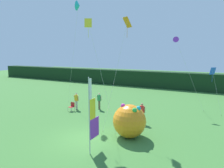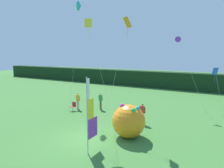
% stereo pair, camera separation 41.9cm
% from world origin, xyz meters
% --- Properties ---
extents(ground_plane, '(120.00, 120.00, 0.00)m').
position_xyz_m(ground_plane, '(0.00, 0.00, 0.00)').
color(ground_plane, '#3D7533').
extents(distant_treeline, '(80.00, 2.40, 2.76)m').
position_xyz_m(distant_treeline, '(0.00, 23.38, 1.38)').
color(distant_treeline, black).
rests_on(distant_treeline, ground).
extents(banner_flag, '(0.06, 1.03, 4.50)m').
position_xyz_m(banner_flag, '(1.42, -1.35, 2.16)').
color(banner_flag, '#B7B7BC').
rests_on(banner_flag, ground).
extents(person_near_banner, '(0.55, 0.48, 1.74)m').
position_xyz_m(person_near_banner, '(-5.14, 5.59, 0.93)').
color(person_near_banner, '#B7B2A3').
rests_on(person_near_banner, ground).
extents(person_mid_field, '(0.55, 0.48, 1.75)m').
position_xyz_m(person_mid_field, '(-3.02, 6.70, 0.94)').
color(person_mid_field, brown).
rests_on(person_mid_field, ground).
extents(person_far_left, '(0.55, 0.48, 1.72)m').
position_xyz_m(person_far_left, '(2.36, 4.70, 0.92)').
color(person_far_left, brown).
rests_on(person_far_left, ground).
extents(inflatable_balloon, '(2.31, 2.31, 2.38)m').
position_xyz_m(inflatable_balloon, '(2.51, 1.63, 1.16)').
color(inflatable_balloon, orange).
rests_on(inflatable_balloon, ground).
extents(folding_chair, '(0.51, 0.51, 0.89)m').
position_xyz_m(folding_chair, '(-5.19, 4.89, 0.51)').
color(folding_chair, '#BCBCC1').
rests_on(folding_chair, ground).
extents(kite_blue_diamond_0, '(1.32, 0.96, 4.49)m').
position_xyz_m(kite_blue_diamond_0, '(7.36, 10.81, 3.92)').
color(kite_blue_diamond_0, brown).
rests_on(kite_blue_diamond_0, ground).
extents(kite_purple_delta_1, '(3.36, 0.38, 7.53)m').
position_xyz_m(kite_purple_delta_1, '(3.76, 10.82, 7.15)').
color(kite_purple_delta_1, brown).
rests_on(kite_purple_delta_1, ground).
extents(kite_cyan_delta_2, '(3.60, 2.41, 10.92)m').
position_xyz_m(kite_cyan_delta_2, '(-4.82, 5.86, 10.41)').
color(kite_cyan_delta_2, brown).
rests_on(kite_cyan_delta_2, ground).
extents(kite_yellow_diamond_3, '(2.08, 1.18, 8.36)m').
position_xyz_m(kite_yellow_diamond_3, '(-0.83, 1.93, 7.43)').
color(kite_yellow_diamond_3, brown).
rests_on(kite_yellow_diamond_3, ground).
extents(kite_orange_diamond_4, '(1.44, 2.32, 8.48)m').
position_xyz_m(kite_orange_diamond_4, '(1.39, 3.42, 7.64)').
color(kite_orange_diamond_4, brown).
rests_on(kite_orange_diamond_4, ground).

